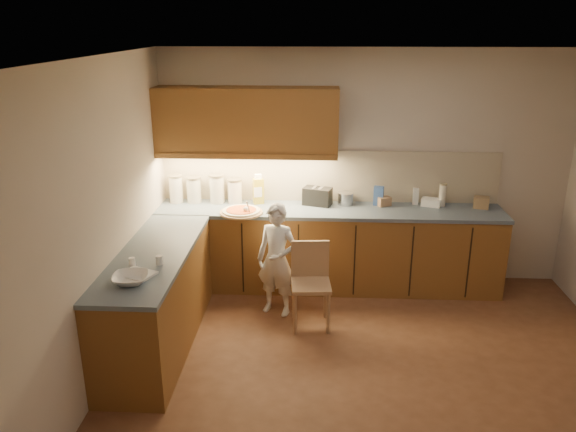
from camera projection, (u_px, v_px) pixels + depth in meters
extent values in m
plane|color=brown|center=(374.00, 374.00, 4.79)|extent=(4.50, 4.50, 0.00)
cube|color=#C1B4A4|center=(363.00, 168.00, 6.25)|extent=(4.50, 0.04, 2.60)
cube|color=#C1B4A4|center=(430.00, 392.00, 2.47)|extent=(4.50, 0.04, 2.60)
cube|color=#C1B4A4|center=(99.00, 226.00, 4.47)|extent=(0.04, 4.00, 2.60)
cube|color=white|center=(393.00, 59.00, 3.94)|extent=(4.50, 4.00, 0.04)
cube|color=brown|center=(328.00, 249.00, 6.26)|extent=(3.75, 0.60, 0.88)
cube|color=brown|center=(158.00, 300.00, 5.12)|extent=(0.60, 2.00, 0.88)
cube|color=#4D5D6E|center=(329.00, 210.00, 6.11)|extent=(3.77, 0.62, 0.04)
cube|color=#4D5D6E|center=(154.00, 254.00, 4.97)|extent=(0.62, 2.02, 0.04)
cube|color=black|center=(187.00, 257.00, 6.06)|extent=(0.02, 0.01, 0.80)
cube|color=black|center=(243.00, 258.00, 6.03)|extent=(0.02, 0.01, 0.80)
cube|color=black|center=(298.00, 260.00, 6.00)|extent=(0.02, 0.01, 0.80)
cube|color=black|center=(355.00, 261.00, 5.97)|extent=(0.02, 0.01, 0.80)
cube|color=black|center=(411.00, 262.00, 5.94)|extent=(0.02, 0.01, 0.80)
cube|color=black|center=(469.00, 263.00, 5.91)|extent=(0.02, 0.01, 0.80)
cube|color=#B8AA8E|center=(330.00, 176.00, 6.28)|extent=(3.75, 0.02, 0.58)
cube|color=brown|center=(247.00, 121.00, 5.97)|extent=(1.95, 0.35, 0.70)
cube|color=brown|center=(245.00, 157.00, 5.92)|extent=(1.95, 0.02, 0.06)
cylinder|color=tan|center=(241.00, 212.00, 5.96)|extent=(0.46, 0.46, 0.02)
cylinder|color=beige|center=(241.00, 211.00, 5.95)|extent=(0.40, 0.40, 0.02)
cylinder|color=#C8481A|center=(241.00, 210.00, 5.95)|extent=(0.32, 0.32, 0.01)
sphere|color=white|center=(246.00, 209.00, 5.90)|extent=(0.06, 0.06, 0.06)
cylinder|color=white|center=(249.00, 208.00, 5.84)|extent=(0.04, 0.11, 0.18)
imported|color=white|center=(277.00, 260.00, 5.63)|extent=(0.50, 0.41, 1.17)
cylinder|color=tan|center=(295.00, 314.00, 5.34)|extent=(0.03, 0.03, 0.42)
cylinder|color=tan|center=(328.00, 314.00, 5.35)|extent=(0.03, 0.03, 0.42)
cylinder|color=tan|center=(294.00, 299.00, 5.64)|extent=(0.03, 0.03, 0.42)
cylinder|color=tan|center=(325.00, 298.00, 5.65)|extent=(0.03, 0.03, 0.42)
cube|color=tan|center=(311.00, 285.00, 5.42)|extent=(0.40, 0.40, 0.04)
cube|color=tan|center=(310.00, 258.00, 5.51)|extent=(0.38, 0.06, 0.37)
imported|color=white|center=(131.00, 279.00, 4.36)|extent=(0.32, 0.32, 0.07)
cylinder|color=white|center=(176.00, 190.00, 6.28)|extent=(0.15, 0.15, 0.30)
cylinder|color=tan|center=(175.00, 176.00, 6.23)|extent=(0.16, 0.16, 0.02)
cylinder|color=silver|center=(194.00, 190.00, 6.29)|extent=(0.16, 0.16, 0.27)
cylinder|color=gray|center=(193.00, 178.00, 6.24)|extent=(0.17, 0.17, 0.02)
cylinder|color=beige|center=(217.00, 190.00, 6.27)|extent=(0.16, 0.16, 0.30)
cylinder|color=gray|center=(216.00, 176.00, 6.21)|extent=(0.17, 0.17, 0.02)
cylinder|color=white|center=(235.00, 192.00, 6.28)|extent=(0.16, 0.16, 0.25)
cylinder|color=gray|center=(234.00, 180.00, 6.23)|extent=(0.17, 0.17, 0.02)
cube|color=gold|center=(258.00, 191.00, 6.24)|extent=(0.13, 0.11, 0.29)
cube|color=white|center=(258.00, 176.00, 6.18)|extent=(0.08, 0.07, 0.05)
cube|color=black|center=(317.00, 196.00, 6.21)|extent=(0.34, 0.26, 0.20)
cube|color=#B5B5BA|center=(314.00, 187.00, 6.19)|extent=(0.07, 0.13, 0.00)
cube|color=#B5B5BA|center=(321.00, 188.00, 6.16)|extent=(0.07, 0.13, 0.00)
cylinder|color=#A7A7AC|center=(346.00, 199.00, 6.23)|extent=(0.17, 0.17, 0.13)
cylinder|color=#A7A7AC|center=(346.00, 193.00, 6.20)|extent=(0.18, 0.18, 0.01)
cube|color=#335399|center=(379.00, 196.00, 6.20)|extent=(0.12, 0.10, 0.21)
cube|color=tan|center=(384.00, 201.00, 6.19)|extent=(0.17, 0.15, 0.10)
cube|color=silver|center=(416.00, 196.00, 6.23)|extent=(0.06, 0.06, 0.18)
cube|color=white|center=(431.00, 202.00, 6.19)|extent=(0.24, 0.20, 0.08)
cylinder|color=white|center=(442.00, 196.00, 6.15)|extent=(0.08, 0.08, 0.24)
cylinder|color=tan|center=(443.00, 184.00, 6.11)|extent=(0.08, 0.08, 0.02)
cube|color=#967851|center=(481.00, 202.00, 6.11)|extent=(0.19, 0.16, 0.12)
cube|color=silver|center=(138.00, 274.00, 4.50)|extent=(0.32, 0.29, 0.02)
cylinder|color=white|center=(132.00, 262.00, 4.66)|extent=(0.06, 0.06, 0.07)
cylinder|color=white|center=(159.00, 260.00, 4.69)|extent=(0.06, 0.06, 0.08)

